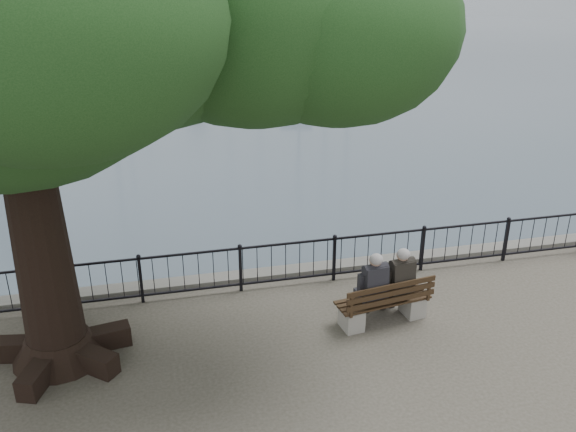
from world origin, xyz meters
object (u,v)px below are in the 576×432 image
object	(u,v)px
person_right	(397,284)
tree	(63,4)
bench	(384,307)
person_left	(370,290)

from	to	relation	value
person_right	tree	size ratio (longest dim) A/B	0.14
bench	person_left	xyz separation A→B (m)	(-0.27, 0.07, 0.37)
bench	tree	world-z (taller)	tree
bench	person_left	size ratio (longest dim) A/B	1.23
bench	person_left	distance (m)	0.46
bench	person_right	xyz separation A→B (m)	(0.29, 0.15, 0.37)
bench	person_right	distance (m)	0.49
bench	person_right	bearing A→B (deg)	27.42
person_left	person_right	xyz separation A→B (m)	(0.56, 0.08, 0.00)
bench	person_right	world-z (taller)	person_right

